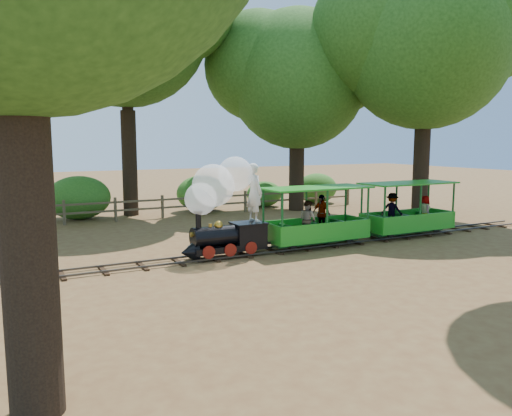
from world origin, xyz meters
name	(u,v)px	position (x,y,z in m)	size (l,w,h in m)	color
ground	(274,252)	(0.00, 0.00, 0.00)	(90.00, 90.00, 0.00)	olive
track	(274,249)	(0.00, 0.00, 0.07)	(22.00, 1.00, 0.10)	#3F3D3A
locomotive	(222,200)	(-1.64, 0.07, 1.66)	(2.55, 1.20, 2.93)	black
carriage_front	(316,222)	(1.51, 0.00, 0.78)	(3.45, 1.48, 1.79)	#229520
carriage_rear	(406,215)	(5.30, 0.01, 0.77)	(3.45, 1.41, 1.79)	#229520
oak_nc	(123,13)	(-2.04, 9.60, 8.77)	(9.11, 8.02, 12.04)	#2D2116
oak_ne	(296,73)	(5.47, 7.59, 6.50)	(8.09, 7.12, 9.40)	#2D2116
oak_e	(425,36)	(8.96, 3.10, 7.68)	(8.84, 7.78, 10.85)	#2D2116
fence	(184,203)	(0.00, 8.00, 0.58)	(18.10, 0.10, 1.00)	brown
shrub_west	(79,198)	(-4.25, 9.30, 0.93)	(2.67, 2.06, 1.85)	#2D6B1E
shrub_mid_w	(202,193)	(1.35, 9.30, 0.85)	(2.46, 1.89, 1.70)	#2D6B1E
shrub_mid_e	(264,194)	(4.71, 9.30, 0.64)	(1.86, 1.43, 1.29)	#2D6B1E
shrub_east	(317,188)	(7.92, 9.30, 0.80)	(2.31, 1.78, 1.60)	#2D6B1E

